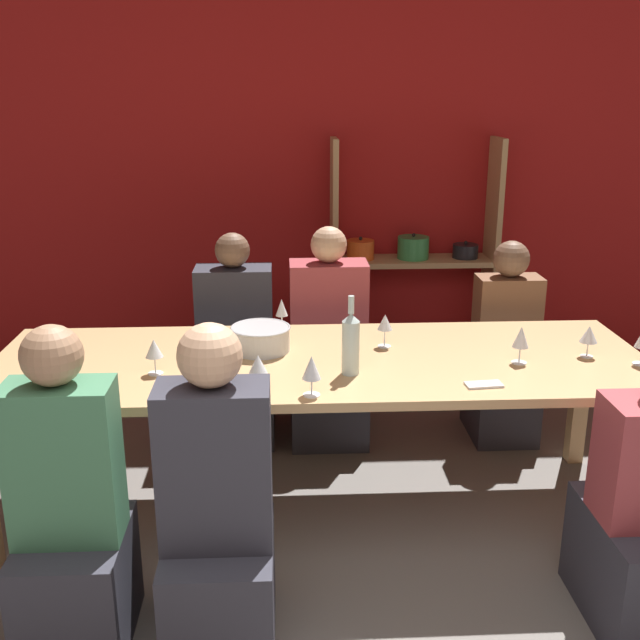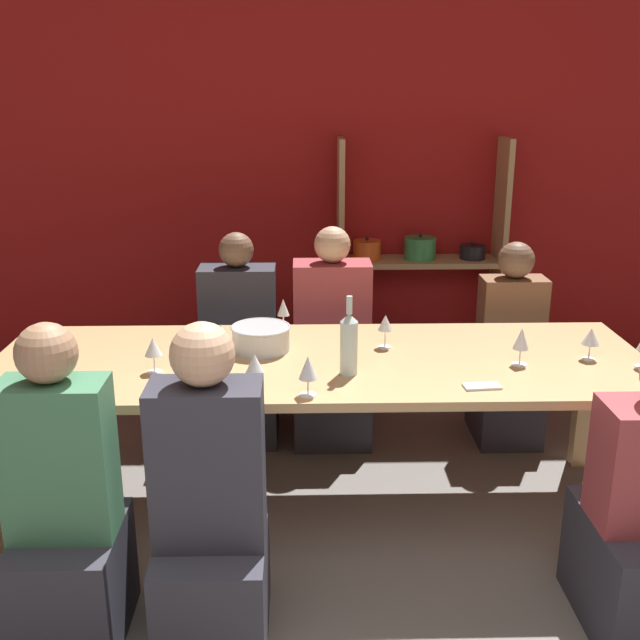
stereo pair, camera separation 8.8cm
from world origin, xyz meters
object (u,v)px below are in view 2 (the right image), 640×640
Objects in this scene: wine_glass_empty_c at (221,333)px; person_far_a at (240,363)px; shelf_unit at (416,302)px; wine_glass_empty_e at (255,365)px; person_near_b at (67,527)px; person_far_b at (508,367)px; dining_table at (321,373)px; mixing_bowl at (261,337)px; wine_bottle_green at (349,343)px; wine_glass_empty_f at (308,368)px; wine_glass_empty_d at (283,309)px; wine_glass_empty_a at (153,348)px; person_far_c at (332,362)px; wine_glass_white_a at (521,340)px; wine_glass_empty_b at (591,337)px; cell_phone at (482,386)px; wine_glass_red_b at (385,324)px; person_near_c at (211,528)px.

wine_glass_empty_c is 0.14× the size of person_far_a.
wine_glass_empty_e is (-0.96, -2.05, 0.34)m from shelf_unit.
person_far_b is (2.00, 1.60, -0.02)m from person_near_b.
dining_table is 10.58× the size of mixing_bowl.
wine_glass_empty_f is at bearing -127.40° from wine_bottle_green.
wine_bottle_green is 0.29× the size of person_far_a.
dining_table is 0.48m from wine_glass_empty_c.
wine_glass_empty_a is at bearing -134.59° from wine_glass_empty_d.
person_far_a is (-0.17, 0.74, -0.41)m from mixing_bowl.
person_far_b is 0.94× the size of person_far_c.
wine_glass_empty_c is 0.43m from wine_glass_empty_e.
person_far_a is (-1.13, -0.80, -0.13)m from shelf_unit.
mixing_bowl is 1.64× the size of wine_glass_white_a.
person_far_c is (-0.60, -0.83, -0.11)m from shelf_unit.
wine_bottle_green reaches higher than wine_glass_empty_a.
wine_glass_white_a reaches higher than wine_glass_empty_b.
shelf_unit is 1.38× the size of person_far_a.
person_near_b is at bearing 74.05° from person_far_a.
person_near_b is (-2.13, -0.79, -0.43)m from wine_glass_empty_b.
person_far_a reaches higher than dining_table.
person_far_c is (1.01, 1.66, -0.01)m from person_near_b.
wine_glass_empty_b is at bearing 20.38° from person_near_b.
wine_bottle_green is (0.11, -0.19, 0.21)m from dining_table.
wine_glass_empty_b is at bearing -1.49° from wine_glass_empty_c.
person_far_b is at bearing 44.86° from wine_bottle_green.
wine_glass_empty_c is at bearing -124.30° from shelf_unit.
shelf_unit is 2.03m from cell_phone.
person_far_b is at bearing 76.68° from wine_glass_white_a.
person_near_b is at bearing -141.59° from wine_glass_red_b.
person_near_c is (-0.52, -0.66, -0.46)m from wine_bottle_green.
wine_glass_empty_f is 1.71m from person_far_b.
wine_bottle_green is 0.39m from wine_glass_red_b.
dining_table is at bearing 173.24° from wine_glass_white_a.
person_far_a reaches higher than wine_glass_empty_b.
person_far_a is 0.97× the size of person_far_c.
mixing_bowl is 0.24× the size of person_far_b.
person_far_b reaches higher than wine_glass_red_b.
person_near_b is at bearing -121.41° from wine_glass_empty_d.
wine_glass_empty_d is 1.08× the size of cell_phone.
wine_glass_white_a is at bearing 76.68° from person_far_b.
wine_glass_empty_f is (-0.37, -0.56, -0.00)m from wine_glass_red_b.
cell_phone is 1.26m from person_far_b.
shelf_unit is at bearing 64.92° from wine_glass_empty_e.
wine_glass_empty_d is (-1.05, 0.50, 0.00)m from wine_glass_white_a.
mixing_bowl is at bearing 102.71° from person_far_a.
wine_glass_red_b is at bearing 57.04° from wine_glass_empty_f.
wine_glass_red_b is at bearing 10.69° from wine_glass_empty_c.
dining_table is 0.75m from wine_glass_empty_a.
wine_glass_empty_c is 0.57m from wine_glass_empty_f.
wine_bottle_green is at bearing -173.35° from wine_glass_white_a.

